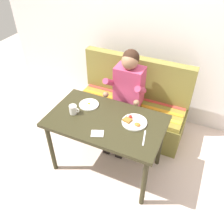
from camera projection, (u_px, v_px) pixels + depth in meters
The scene contains 10 objects.
ground_plane at pixel (107, 165), 2.89m from camera, with size 8.00×8.00×0.00m, color beige.
back_wall at pixel (149, 24), 2.97m from camera, with size 4.40×0.10×2.60m, color silver.
table at pixel (106, 126), 2.48m from camera, with size 1.20×0.70×0.73m.
couch at pixel (131, 108), 3.22m from camera, with size 1.44×0.56×1.00m.
person at pixel (127, 89), 2.84m from camera, with size 0.45×0.61×1.21m.
plate_breakfast at pixel (134, 122), 2.38m from camera, with size 0.25×0.25×0.05m.
plate_eggs at pixel (89, 104), 2.61m from camera, with size 0.21×0.21×0.04m.
coffee_mug at pixel (73, 109), 2.48m from camera, with size 0.12×0.08×0.09m.
napkin at pixel (97, 134), 2.27m from camera, with size 0.12×0.09×0.01m, color silver.
knife at pixel (144, 138), 2.22m from camera, with size 0.01×0.20×0.01m, color silver.
Camera 1 is at (0.82, -1.64, 2.32)m, focal length 38.25 mm.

